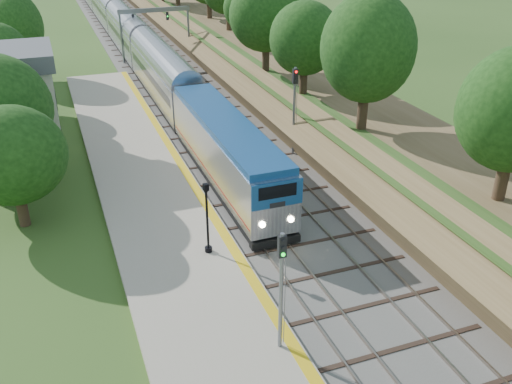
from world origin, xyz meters
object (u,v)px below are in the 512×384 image
object	(u,v)px
train	(108,12)
signal_platform	(281,280)
signal_gantry	(154,20)
lamppost_far	(207,222)
signal_farside	(294,102)

from	to	relation	value
train	signal_platform	distance (m)	75.42
signal_gantry	lamppost_far	xyz separation A→B (m)	(-6.14, -43.25, -2.64)
lamppost_far	signal_farside	xyz separation A→B (m)	(9.87, 11.24, 1.97)
signal_farside	signal_platform	bearing A→B (deg)	-115.23
signal_platform	signal_farside	xyz separation A→B (m)	(9.10, 19.31, 0.37)
signal_gantry	signal_platform	distance (m)	51.61
lamppost_far	train	bearing A→B (deg)	86.88
signal_gantry	train	bearing A→B (deg)	95.87
lamppost_far	signal_farside	size ratio (longest dim) A/B	0.61
signal_gantry	lamppost_far	world-z (taller)	signal_gantry
signal_gantry	lamppost_far	size ratio (longest dim) A/B	2.09
signal_platform	lamppost_far	bearing A→B (deg)	95.45
train	signal_platform	bearing A→B (deg)	-92.20
signal_gantry	signal_platform	bearing A→B (deg)	-95.98
train	signal_farside	bearing A→B (deg)	-83.69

